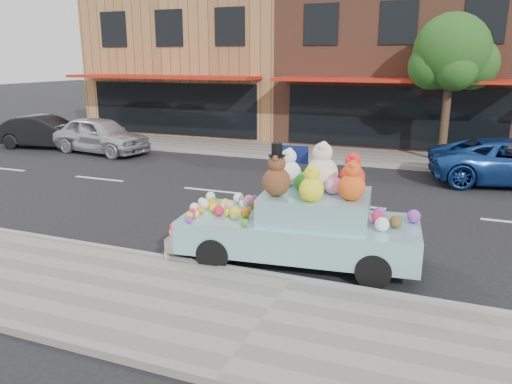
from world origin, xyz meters
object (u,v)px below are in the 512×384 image
at_px(street_tree, 452,58).
at_px(car_dark, 46,132).
at_px(car_silver, 100,135).
at_px(art_car, 301,220).

distance_m(street_tree, car_dark, 16.26).
relative_size(car_silver, car_dark, 1.03).
bearing_deg(art_car, street_tree, 71.76).
xyz_separation_m(street_tree, car_silver, (-12.83, -2.85, -2.97)).
xyz_separation_m(street_tree, car_dark, (-15.75, -2.73, -3.01)).
bearing_deg(car_silver, car_dark, 96.41).
bearing_deg(art_car, car_dark, 143.40).
bearing_deg(street_tree, car_dark, -170.17).
distance_m(car_silver, car_dark, 2.92).
distance_m(car_dark, art_car, 15.67).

